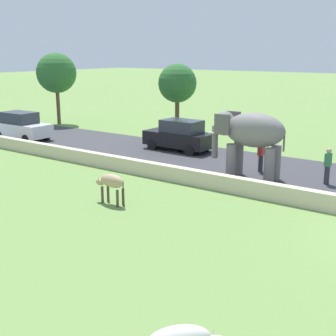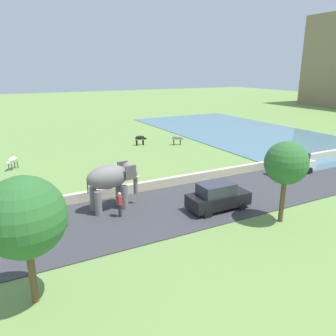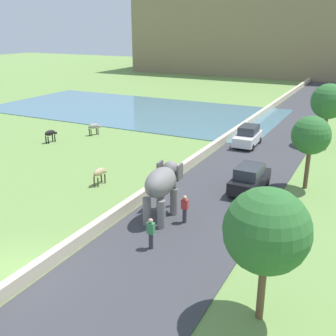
{
  "view_description": "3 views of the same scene",
  "coord_description": "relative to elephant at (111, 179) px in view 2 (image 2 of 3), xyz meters",
  "views": [
    {
      "loc": [
        -14.8,
        -1.3,
        5.55
      ],
      "look_at": [
        -1.52,
        8.32,
        1.4
      ],
      "focal_mm": 49.34,
      "sensor_mm": 36.0,
      "label": 1
    },
    {
      "loc": [
        22.32,
        1.44,
        8.67
      ],
      "look_at": [
        1.93,
        12.26,
        1.71
      ],
      "focal_mm": 35.36,
      "sensor_mm": 36.0,
      "label": 2
    },
    {
      "loc": [
        12.96,
        -10.41,
        10.14
      ],
      "look_at": [
        1.92,
        11.04,
        1.6
      ],
      "focal_mm": 43.32,
      "sensor_mm": 36.0,
      "label": 3
    }
  ],
  "objects": [
    {
      "name": "road_surface",
      "position": [
        1.59,
        12.52,
        -2.01
      ],
      "size": [
        7.0,
        120.0,
        0.06
      ],
      "primitive_type": "cube",
      "color": "#38383D",
      "rests_on": "ground"
    },
    {
      "name": "barrier_wall",
      "position": [
        -2.21,
        10.52,
        -1.7
      ],
      "size": [
        0.4,
        110.0,
        0.67
      ],
      "primitive_type": "cube",
      "color": "beige",
      "rests_on": "ground"
    },
    {
      "name": "lake",
      "position": [
        -17.41,
        24.98,
        -2.0
      ],
      "size": [
        36.0,
        18.0,
        0.08
      ],
      "primitive_type": "cube",
      "color": "slate",
      "rests_on": "ground"
    },
    {
      "name": "elephant",
      "position": [
        0.0,
        0.0,
        0.0
      ],
      "size": [
        1.61,
        3.52,
        2.99
      ],
      "color": "slate",
      "rests_on": "ground"
    },
    {
      "name": "person_beside_elephant",
      "position": [
        1.34,
        0.02,
        -1.16
      ],
      "size": [
        0.36,
        0.22,
        1.63
      ],
      "color": "#33333D",
      "rests_on": "ground"
    },
    {
      "name": "person_trailing",
      "position": [
        1.06,
        -3.16,
        -1.16
      ],
      "size": [
        0.36,
        0.22,
        1.63
      ],
      "color": "#33333D",
      "rests_on": "ground"
    },
    {
      "name": "car_black",
      "position": [
        3.17,
        5.89,
        -1.14
      ],
      "size": [
        1.84,
        4.02,
        1.8
      ],
      "color": "black",
      "rests_on": "ground"
    },
    {
      "name": "car_white",
      "position": [
        0.02,
        16.03,
        -1.14
      ],
      "size": [
        1.89,
        4.05,
        1.8
      ],
      "color": "white",
      "rests_on": "ground"
    },
    {
      "name": "cow_black",
      "position": [
        -16.3,
        8.97,
        -1.2
      ],
      "size": [
        0.56,
        1.41,
        1.15
      ],
      "color": "black",
      "rests_on": "ground"
    },
    {
      "name": "cow_grey",
      "position": [
        -14.38,
        12.91,
        -1.2
      ],
      "size": [
        0.84,
        1.41,
        1.15
      ],
      "color": "gray",
      "rests_on": "ground"
    },
    {
      "name": "cow_tan",
      "position": [
        -6.12,
        2.58,
        -1.2
      ],
      "size": [
        0.46,
        1.39,
        1.15
      ],
      "color": "tan",
      "rests_on": "ground"
    },
    {
      "name": "cow_white",
      "position": [
        -12.62,
        -5.02,
        -1.2
      ],
      "size": [
        1.26,
        1.17,
        1.15
      ],
      "color": "silver",
      "rests_on": "ground"
    },
    {
      "name": "tree_near",
      "position": [
        6.95,
        -5.51,
        1.52
      ],
      "size": [
        3.02,
        3.02,
        5.09
      ],
      "color": "brown",
      "rests_on": "ground"
    },
    {
      "name": "tree_far",
      "position": [
        6.27,
        8.21,
        1.52
      ],
      "size": [
        2.46,
        2.46,
        4.82
      ],
      "color": "brown",
      "rests_on": "ground"
    }
  ]
}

